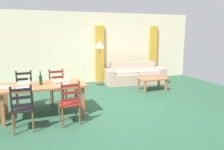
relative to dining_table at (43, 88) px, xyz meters
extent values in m
cube|color=#2A543C|center=(1.59, -0.09, -0.67)|extent=(9.60, 9.60, 0.02)
cube|color=beige|center=(1.59, 3.21, 0.69)|extent=(9.60, 0.16, 2.70)
cube|color=gold|center=(2.34, 3.07, 0.44)|extent=(0.35, 0.08, 2.20)
cube|color=gold|center=(4.74, 3.07, 0.44)|extent=(0.35, 0.08, 2.20)
cube|color=#99633C|center=(0.00, 0.00, 0.06)|extent=(1.90, 0.96, 0.05)
cube|color=#99633C|center=(-0.85, -0.38, -0.31)|extent=(0.08, 0.08, 0.70)
cube|color=#99633C|center=(0.85, -0.38, -0.31)|extent=(0.08, 0.08, 0.70)
cube|color=#99633C|center=(-0.85, 0.38, -0.31)|extent=(0.08, 0.08, 0.70)
cube|color=#99633C|center=(0.85, 0.38, -0.31)|extent=(0.08, 0.08, 0.70)
cube|color=black|center=(-0.45, -0.74, -0.22)|extent=(0.42, 0.40, 0.03)
cylinder|color=brown|center=(-0.62, -0.57, -0.45)|extent=(0.04, 0.04, 0.43)
cylinder|color=brown|center=(-0.26, -0.57, -0.45)|extent=(0.04, 0.04, 0.43)
cylinder|color=brown|center=(-0.63, -0.91, -0.45)|extent=(0.04, 0.04, 0.43)
cylinder|color=brown|center=(-0.27, -0.91, -0.45)|extent=(0.04, 0.04, 0.43)
cylinder|color=black|center=(-0.63, -0.91, 0.05)|extent=(0.04, 0.04, 0.50)
cylinder|color=black|center=(-0.27, -0.91, 0.05)|extent=(0.04, 0.04, 0.50)
cube|color=black|center=(-0.45, -0.91, -0.08)|extent=(0.38, 0.03, 0.06)
cube|color=black|center=(-0.45, -0.91, 0.07)|extent=(0.38, 0.03, 0.06)
cube|color=black|center=(-0.45, -0.91, 0.22)|extent=(0.38, 0.03, 0.06)
cube|color=maroon|center=(0.48, -0.71, -0.22)|extent=(0.44, 0.42, 0.03)
cylinder|color=brown|center=(0.29, -0.55, -0.45)|extent=(0.04, 0.04, 0.43)
cylinder|color=brown|center=(0.65, -0.53, -0.45)|extent=(0.04, 0.04, 0.43)
cylinder|color=brown|center=(0.31, -0.89, -0.45)|extent=(0.04, 0.04, 0.43)
cylinder|color=brown|center=(0.67, -0.87, -0.45)|extent=(0.04, 0.04, 0.43)
cylinder|color=maroon|center=(0.31, -0.89, 0.05)|extent=(0.04, 0.04, 0.50)
cylinder|color=maroon|center=(0.67, -0.87, 0.05)|extent=(0.04, 0.04, 0.50)
cube|color=maroon|center=(0.49, -0.88, -0.08)|extent=(0.38, 0.05, 0.06)
cube|color=maroon|center=(0.49, -0.88, 0.07)|extent=(0.38, 0.05, 0.06)
cube|color=maroon|center=(0.49, -0.88, 0.22)|extent=(0.38, 0.05, 0.06)
cube|color=black|center=(-0.43, 0.73, -0.22)|extent=(0.43, 0.41, 0.03)
cylinder|color=brown|center=(-0.25, 0.55, -0.45)|extent=(0.04, 0.04, 0.43)
cylinder|color=brown|center=(-0.61, 0.57, -0.45)|extent=(0.04, 0.04, 0.43)
cylinder|color=brown|center=(-0.24, 0.89, -0.45)|extent=(0.04, 0.04, 0.43)
cylinder|color=brown|center=(-0.60, 0.91, -0.45)|extent=(0.04, 0.04, 0.43)
cylinder|color=black|center=(-0.24, 0.89, 0.05)|extent=(0.04, 0.04, 0.50)
cylinder|color=black|center=(-0.60, 0.91, 0.05)|extent=(0.04, 0.04, 0.50)
cube|color=black|center=(-0.42, 0.90, -0.08)|extent=(0.38, 0.04, 0.06)
cube|color=black|center=(-0.42, 0.90, 0.07)|extent=(0.38, 0.04, 0.06)
cube|color=black|center=(-0.42, 0.90, 0.22)|extent=(0.38, 0.04, 0.06)
cube|color=maroon|center=(0.42, 0.69, -0.22)|extent=(0.45, 0.43, 0.03)
cylinder|color=brown|center=(0.61, 0.53, -0.45)|extent=(0.04, 0.04, 0.43)
cylinder|color=brown|center=(0.25, 0.51, -0.45)|extent=(0.04, 0.04, 0.43)
cylinder|color=brown|center=(0.59, 0.87, -0.45)|extent=(0.04, 0.04, 0.43)
cylinder|color=brown|center=(0.23, 0.85, -0.45)|extent=(0.04, 0.04, 0.43)
cylinder|color=maroon|center=(0.59, 0.87, 0.05)|extent=(0.04, 0.04, 0.50)
cylinder|color=maroon|center=(0.23, 0.85, 0.05)|extent=(0.04, 0.04, 0.50)
cube|color=maroon|center=(0.41, 0.86, -0.08)|extent=(0.38, 0.05, 0.06)
cube|color=maroon|center=(0.41, 0.86, 0.07)|extent=(0.38, 0.05, 0.06)
cube|color=maroon|center=(0.41, 0.86, 0.22)|extent=(0.38, 0.05, 0.06)
cylinder|color=brown|center=(-0.95, 0.17, -0.45)|extent=(0.04, 0.04, 0.43)
cylinder|color=white|center=(-0.45, -0.25, 0.10)|extent=(0.24, 0.24, 0.02)
cube|color=silver|center=(-0.60, -0.25, 0.09)|extent=(0.03, 0.17, 0.01)
cylinder|color=white|center=(0.45, -0.25, 0.10)|extent=(0.24, 0.24, 0.02)
cube|color=silver|center=(0.30, -0.25, 0.09)|extent=(0.02, 0.17, 0.01)
cylinder|color=white|center=(-0.45, 0.25, 0.10)|extent=(0.24, 0.24, 0.02)
cube|color=silver|center=(-0.60, 0.25, 0.09)|extent=(0.02, 0.17, 0.01)
cylinder|color=white|center=(0.45, 0.25, 0.10)|extent=(0.24, 0.24, 0.02)
cube|color=silver|center=(0.30, 0.25, 0.09)|extent=(0.03, 0.17, 0.01)
cylinder|color=white|center=(-0.78, 0.00, 0.10)|extent=(0.24, 0.24, 0.02)
cylinder|color=#143819|center=(-0.04, -0.02, 0.20)|extent=(0.07, 0.07, 0.22)
cylinder|color=#143819|center=(-0.04, -0.02, 0.35)|extent=(0.02, 0.02, 0.08)
cylinder|color=black|center=(-0.04, -0.02, 0.39)|extent=(0.03, 0.03, 0.02)
cylinder|color=white|center=(-0.30, -0.14, 0.09)|extent=(0.06, 0.06, 0.01)
cylinder|color=white|center=(-0.30, -0.14, 0.13)|extent=(0.01, 0.01, 0.07)
cone|color=white|center=(-0.30, -0.14, 0.21)|extent=(0.06, 0.06, 0.08)
cylinder|color=white|center=(0.59, -0.13, 0.09)|extent=(0.06, 0.06, 0.01)
cylinder|color=white|center=(0.59, -0.13, 0.13)|extent=(0.01, 0.01, 0.07)
cone|color=white|center=(0.59, -0.13, 0.21)|extent=(0.06, 0.06, 0.08)
cylinder|color=white|center=(-0.30, 0.14, 0.09)|extent=(0.06, 0.06, 0.01)
cylinder|color=white|center=(-0.30, 0.14, 0.13)|extent=(0.01, 0.01, 0.07)
cone|color=white|center=(-0.30, 0.14, 0.21)|extent=(0.06, 0.06, 0.08)
cylinder|color=white|center=(0.59, 0.15, 0.09)|extent=(0.06, 0.06, 0.01)
cylinder|color=white|center=(0.59, 0.15, 0.13)|extent=(0.01, 0.01, 0.07)
cone|color=white|center=(0.59, 0.15, 0.21)|extent=(0.06, 0.06, 0.08)
cylinder|color=beige|center=(0.27, -0.05, 0.13)|extent=(0.07, 0.07, 0.09)
cylinder|color=beige|center=(-0.33, 0.05, 0.13)|extent=(0.07, 0.07, 0.09)
cylinder|color=#998C66|center=(-0.18, 0.02, 0.11)|extent=(0.05, 0.05, 0.04)
cylinder|color=white|center=(-0.18, 0.02, 0.24)|extent=(0.02, 0.02, 0.23)
cylinder|color=#998C66|center=(0.20, -0.04, 0.11)|extent=(0.05, 0.05, 0.04)
cylinder|color=white|center=(0.20, -0.04, 0.21)|extent=(0.02, 0.02, 0.16)
cube|color=tan|center=(3.54, 2.31, -0.46)|extent=(1.88, 1.00, 0.40)
cube|color=tan|center=(3.58, 2.61, -0.26)|extent=(1.81, 0.41, 0.80)
cube|color=tan|center=(4.56, 2.19, -0.37)|extent=(0.33, 0.82, 0.58)
cube|color=tan|center=(2.53, 2.43, -0.37)|extent=(0.33, 0.82, 0.58)
cube|color=#D0A995|center=(3.99, 2.21, -0.20)|extent=(0.93, 0.74, 0.12)
cube|color=#D0A995|center=(3.09, 2.31, -0.20)|extent=(0.93, 0.74, 0.12)
cube|color=#99633C|center=(3.62, 1.16, -0.26)|extent=(0.90, 0.56, 0.04)
cube|color=#99633C|center=(3.22, 0.93, -0.47)|extent=(0.06, 0.06, 0.38)
cube|color=#99633C|center=(4.02, 0.93, -0.47)|extent=(0.06, 0.06, 0.38)
cube|color=#99633C|center=(3.22, 1.39, -0.47)|extent=(0.06, 0.06, 0.38)
cube|color=#99633C|center=(4.02, 1.39, -0.47)|extent=(0.06, 0.06, 0.38)
cylinder|color=#332D28|center=(2.19, 2.56, -0.65)|extent=(0.28, 0.28, 0.03)
cylinder|color=gray|center=(2.19, 2.56, 0.04)|extent=(0.03, 0.03, 1.35)
cone|color=beige|center=(2.19, 2.56, 0.85)|extent=(0.40, 0.40, 0.26)
camera|label=1|loc=(-0.26, -5.29, 1.27)|focal=35.81mm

